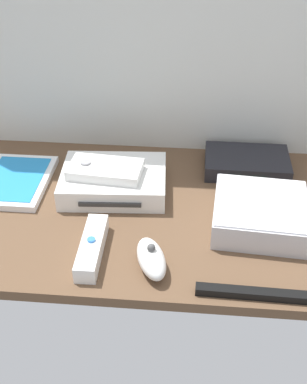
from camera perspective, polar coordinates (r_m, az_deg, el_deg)
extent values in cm
cube|color=brown|center=(98.82, 0.00, -2.37)|extent=(100.00, 48.00, 2.00)
cube|color=silver|center=(106.43, 1.25, 20.34)|extent=(110.00, 1.20, 64.00)
cube|color=white|center=(102.64, -4.53, 1.30)|extent=(21.95, 17.27, 4.40)
cube|color=#2D2D2D|center=(95.98, -4.98, -1.43)|extent=(12.01, 1.34, 0.80)
cube|color=silver|center=(94.86, 12.00, -2.45)|extent=(18.20, 18.20, 5.00)
cube|color=silver|center=(93.30, 12.20, -1.16)|extent=(17.48, 17.48, 0.30)
cube|color=white|center=(108.72, -15.38, 1.19)|extent=(13.61, 19.01, 1.40)
cube|color=#2384CC|center=(108.30, -15.45, 1.53)|extent=(11.16, 16.35, 0.16)
cube|color=black|center=(110.84, 10.53, 3.26)|extent=(18.09, 12.14, 3.40)
cube|color=#19D833|center=(105.63, 10.71, 1.49)|extent=(8.00, 0.46, 0.60)
cube|color=white|center=(87.83, -7.00, -6.23)|extent=(3.80, 14.85, 3.00)
cylinder|color=#387FDB|center=(86.73, -7.08, -5.39)|extent=(1.40, 1.40, 0.40)
ellipsoid|color=white|center=(84.30, -0.25, -7.57)|extent=(7.46, 10.89, 4.00)
sphere|color=#4C4C4C|center=(82.69, -0.26, -6.35)|extent=(1.40, 1.40, 1.40)
cube|color=white|center=(100.31, -5.49, 2.54)|extent=(15.03, 9.20, 2.00)
cylinder|color=#99999E|center=(100.71, -7.73, 3.32)|extent=(2.16, 2.16, 0.40)
cube|color=black|center=(82.41, 13.29, -11.31)|extent=(24.04, 2.39, 1.40)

